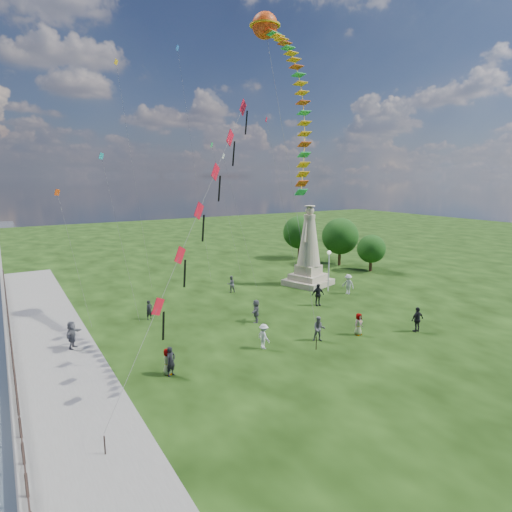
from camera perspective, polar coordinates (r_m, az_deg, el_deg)
ground at (r=60.67m, az=31.00°, el=-1.69°), size 106.50×160.00×0.60m
waterfront at (r=28.46m, az=-27.30°, el=-13.56°), size 200.00×200.00×1.51m
statue at (r=43.87m, az=7.05°, el=0.08°), size 5.03×5.03×8.13m
lamppost at (r=41.69m, az=9.70°, el=-0.79°), size 0.37×0.37×4.01m
tree_row at (r=55.17m, az=9.53°, el=2.58°), size 6.30×14.57×5.94m
person_0 at (r=24.99m, az=-11.28°, el=-13.61°), size 0.73×0.63×1.70m
person_1 at (r=29.59m, az=8.39°, el=-9.59°), size 0.98×0.88×1.72m
person_2 at (r=28.11m, az=1.04°, el=-10.66°), size 0.64×1.11×1.65m
person_3 at (r=33.01m, az=20.72°, el=-7.92°), size 1.12×0.64×1.84m
person_4 at (r=31.23m, az=13.51°, el=-8.83°), size 0.83×0.57×1.58m
person_5 at (r=30.29m, az=-23.31°, el=-9.80°), size 1.56×1.79×1.81m
person_6 at (r=34.55m, az=-14.04°, el=-7.00°), size 0.64×0.51×1.52m
person_7 at (r=41.24m, az=-3.35°, el=-3.75°), size 0.83×0.56×1.62m
person_8 at (r=41.49m, az=12.18°, el=-3.70°), size 0.95×1.35×1.89m
person_9 at (r=37.33m, az=8.26°, el=-5.13°), size 1.23×0.79×1.94m
person_10 at (r=25.22m, az=-11.75°, el=-13.61°), size 0.47×0.75×1.53m
person_11 at (r=32.94m, az=0.01°, el=-7.32°), size 1.55×1.73×1.77m
red_kite_train at (r=24.03m, az=-6.64°, el=7.77°), size 11.98×9.35×15.91m
serpent_kite at (r=33.51m, az=1.37°, el=28.08°), size 6.79×13.05×22.26m
small_kites at (r=44.71m, az=-9.88°, el=13.35°), size 24.96×15.43×24.37m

